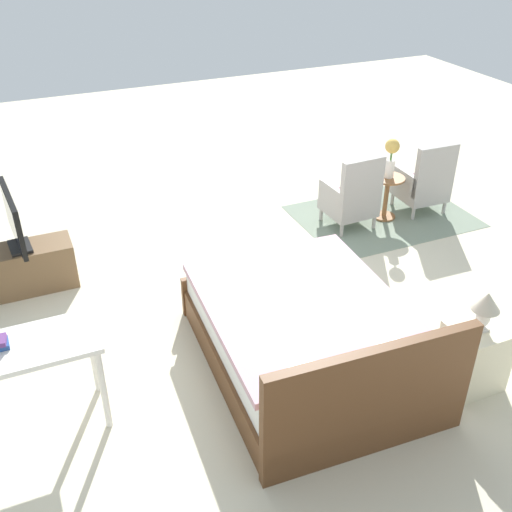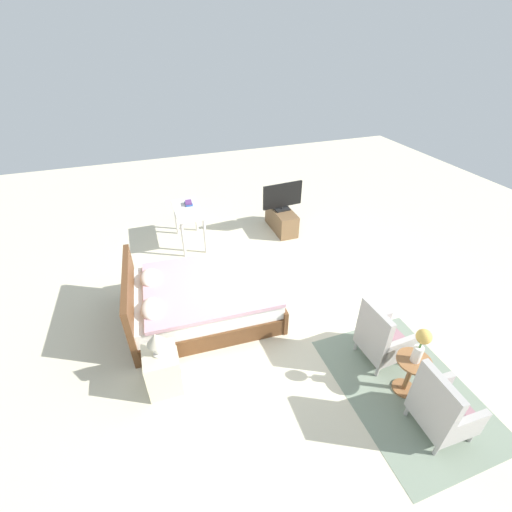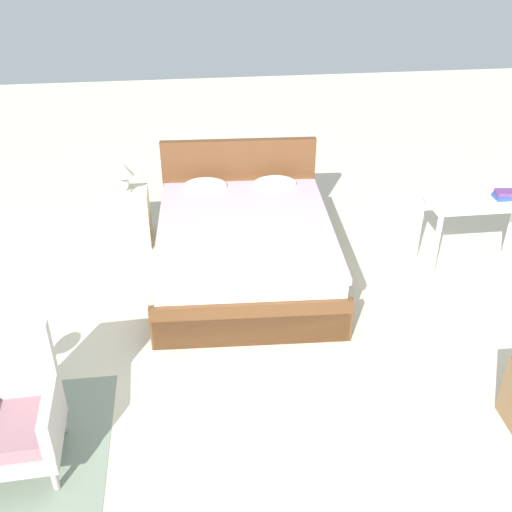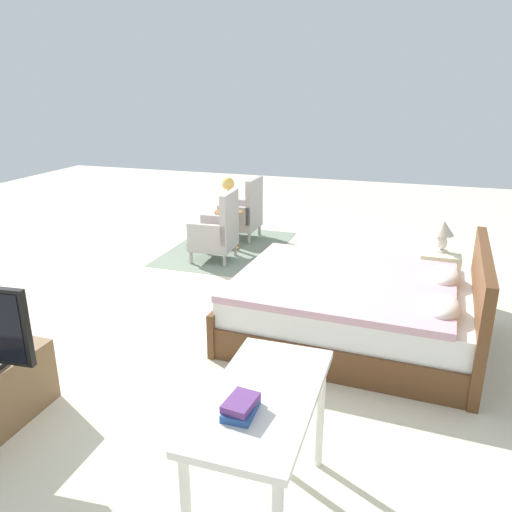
{
  "view_description": "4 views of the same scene",
  "coord_description": "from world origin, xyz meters",
  "px_view_note": "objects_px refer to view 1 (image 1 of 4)",
  "views": [
    {
      "loc": [
        2.04,
        4.43,
        3.46
      ],
      "look_at": [
        0.26,
        0.32,
        0.74
      ],
      "focal_mm": 42.0,
      "sensor_mm": 36.0,
      "label": 1
    },
    {
      "loc": [
        -3.91,
        1.56,
        3.74
      ],
      "look_at": [
        0.38,
        0.06,
        0.68
      ],
      "focal_mm": 24.0,
      "sensor_mm": 36.0,
      "label": 2
    },
    {
      "loc": [
        -0.38,
        -3.77,
        3.14
      ],
      "look_at": [
        0.07,
        -0.03,
        0.82
      ],
      "focal_mm": 42.0,
      "sensor_mm": 36.0,
      "label": 3
    },
    {
      "loc": [
        4.26,
        1.44,
        2.21
      ],
      "look_at": [
        0.2,
        0.12,
        0.74
      ],
      "focal_mm": 35.0,
      "sensor_mm": 36.0,
      "label": 4
    }
  ],
  "objects_px": {
    "vanity_desk": "(25,359)",
    "table_lamp": "(486,306)",
    "armchair_by_window_left": "(424,183)",
    "tv_flatscreen": "(14,220)",
    "armchair_by_window_right": "(352,198)",
    "tv_stand": "(25,268)",
    "nightstand": "(473,356)",
    "flower_vase": "(391,154)",
    "side_table": "(387,192)",
    "bed": "(309,339)"
  },
  "relations": [
    {
      "from": "vanity_desk",
      "to": "table_lamp",
      "type": "bearing_deg",
      "value": 164.23
    },
    {
      "from": "armchair_by_window_left",
      "to": "tv_flatscreen",
      "type": "distance_m",
      "value": 4.76
    },
    {
      "from": "armchair_by_window_right",
      "to": "tv_stand",
      "type": "bearing_deg",
      "value": -2.52
    },
    {
      "from": "tv_flatscreen",
      "to": "nightstand",
      "type": "bearing_deg",
      "value": 137.69
    },
    {
      "from": "flower_vase",
      "to": "tv_flatscreen",
      "type": "height_order",
      "value": "tv_flatscreen"
    },
    {
      "from": "flower_vase",
      "to": "table_lamp",
      "type": "xyz_separation_m",
      "value": [
        1.04,
        2.77,
        -0.05
      ]
    },
    {
      "from": "nightstand",
      "to": "vanity_desk",
      "type": "height_order",
      "value": "vanity_desk"
    },
    {
      "from": "side_table",
      "to": "tv_flatscreen",
      "type": "relative_size",
      "value": 0.61
    },
    {
      "from": "tv_stand",
      "to": "vanity_desk",
      "type": "height_order",
      "value": "vanity_desk"
    },
    {
      "from": "table_lamp",
      "to": "vanity_desk",
      "type": "relative_size",
      "value": 0.32
    },
    {
      "from": "flower_vase",
      "to": "nightstand",
      "type": "distance_m",
      "value": 3.01
    },
    {
      "from": "table_lamp",
      "to": "armchair_by_window_right",
      "type": "bearing_deg",
      "value": -100.78
    },
    {
      "from": "bed",
      "to": "tv_stand",
      "type": "xyz_separation_m",
      "value": [
        2.05,
        -2.19,
        -0.06
      ]
    },
    {
      "from": "tv_stand",
      "to": "vanity_desk",
      "type": "relative_size",
      "value": 0.92
    },
    {
      "from": "armchair_by_window_left",
      "to": "flower_vase",
      "type": "xyz_separation_m",
      "value": [
        0.52,
        -0.04,
        0.45
      ]
    },
    {
      "from": "flower_vase",
      "to": "nightstand",
      "type": "bearing_deg",
      "value": 69.44
    },
    {
      "from": "bed",
      "to": "armchair_by_window_left",
      "type": "height_order",
      "value": "bed"
    },
    {
      "from": "nightstand",
      "to": "vanity_desk",
      "type": "bearing_deg",
      "value": -15.76
    },
    {
      "from": "bed",
      "to": "vanity_desk",
      "type": "bearing_deg",
      "value": -5.82
    },
    {
      "from": "nightstand",
      "to": "vanity_desk",
      "type": "xyz_separation_m",
      "value": [
        3.28,
        -0.92,
        0.37
      ]
    },
    {
      "from": "nightstand",
      "to": "tv_flatscreen",
      "type": "bearing_deg",
      "value": -42.31
    },
    {
      "from": "armchair_by_window_left",
      "to": "table_lamp",
      "type": "bearing_deg",
      "value": 60.3
    },
    {
      "from": "tv_stand",
      "to": "vanity_desk",
      "type": "bearing_deg",
      "value": 87.1
    },
    {
      "from": "armchair_by_window_left",
      "to": "tv_stand",
      "type": "relative_size",
      "value": 0.96
    },
    {
      "from": "armchair_by_window_left",
      "to": "flower_vase",
      "type": "distance_m",
      "value": 0.69
    },
    {
      "from": "bed",
      "to": "vanity_desk",
      "type": "relative_size",
      "value": 2.12
    },
    {
      "from": "nightstand",
      "to": "tv_stand",
      "type": "xyz_separation_m",
      "value": [
        3.18,
        -2.89,
        -0.05
      ]
    },
    {
      "from": "bed",
      "to": "tv_stand",
      "type": "distance_m",
      "value": 3.0
    },
    {
      "from": "armchair_by_window_right",
      "to": "nightstand",
      "type": "distance_m",
      "value": 2.78
    },
    {
      "from": "table_lamp",
      "to": "tv_stand",
      "type": "relative_size",
      "value": 0.34
    },
    {
      "from": "bed",
      "to": "vanity_desk",
      "type": "height_order",
      "value": "bed"
    },
    {
      "from": "flower_vase",
      "to": "vanity_desk",
      "type": "distance_m",
      "value": 4.7
    },
    {
      "from": "armchair_by_window_left",
      "to": "vanity_desk",
      "type": "bearing_deg",
      "value": 20.49
    },
    {
      "from": "armchair_by_window_right",
      "to": "vanity_desk",
      "type": "bearing_deg",
      "value": 25.45
    },
    {
      "from": "vanity_desk",
      "to": "nightstand",
      "type": "bearing_deg",
      "value": 164.24
    },
    {
      "from": "bed",
      "to": "tv_flatscreen",
      "type": "height_order",
      "value": "tv_flatscreen"
    },
    {
      "from": "armchair_by_window_left",
      "to": "vanity_desk",
      "type": "xyz_separation_m",
      "value": [
        4.83,
        1.81,
        0.27
      ]
    },
    {
      "from": "bed",
      "to": "table_lamp",
      "type": "distance_m",
      "value": 1.41
    },
    {
      "from": "armchair_by_window_right",
      "to": "armchair_by_window_left",
      "type": "bearing_deg",
      "value": 180.0
    },
    {
      "from": "bed",
      "to": "side_table",
      "type": "relative_size",
      "value": 4.08
    },
    {
      "from": "bed",
      "to": "tv_flatscreen",
      "type": "bearing_deg",
      "value": -46.76
    },
    {
      "from": "armchair_by_window_left",
      "to": "nightstand",
      "type": "distance_m",
      "value": 3.14
    },
    {
      "from": "armchair_by_window_left",
      "to": "armchair_by_window_right",
      "type": "bearing_deg",
      "value": -0.0
    },
    {
      "from": "tv_flatscreen",
      "to": "flower_vase",
      "type": "bearing_deg",
      "value": 178.33
    },
    {
      "from": "armchair_by_window_left",
      "to": "side_table",
      "type": "height_order",
      "value": "armchair_by_window_left"
    },
    {
      "from": "flower_vase",
      "to": "table_lamp",
      "type": "distance_m",
      "value": 2.96
    },
    {
      "from": "bed",
      "to": "tv_stand",
      "type": "height_order",
      "value": "bed"
    },
    {
      "from": "tv_flatscreen",
      "to": "vanity_desk",
      "type": "distance_m",
      "value": 1.97
    },
    {
      "from": "bed",
      "to": "side_table",
      "type": "bearing_deg",
      "value": -136.29
    },
    {
      "from": "table_lamp",
      "to": "tv_flatscreen",
      "type": "height_order",
      "value": "tv_flatscreen"
    }
  ]
}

